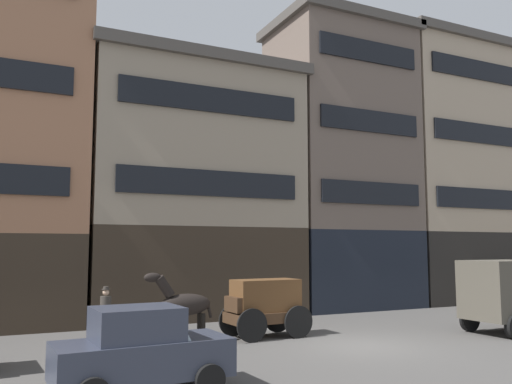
% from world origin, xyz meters
% --- Properties ---
extents(ground_plane, '(120.00, 120.00, 0.00)m').
position_xyz_m(ground_plane, '(0.00, 0.00, 0.00)').
color(ground_plane, '#4C4947').
extents(building_center_left, '(10.07, 5.65, 11.75)m').
position_xyz_m(building_center_left, '(-2.52, 9.53, 5.92)').
color(building_center_left, '#33281E').
rests_on(building_center_left, ground_plane).
extents(building_center_right, '(7.46, 5.65, 15.28)m').
position_xyz_m(building_center_right, '(5.90, 9.53, 7.69)').
color(building_center_right, black).
rests_on(building_center_right, ground_plane).
extents(building_far_right, '(8.05, 5.65, 15.47)m').
position_xyz_m(building_far_right, '(13.30, 9.53, 7.78)').
color(building_far_right, black).
rests_on(building_far_right, ground_plane).
extents(cargo_wagon, '(2.96, 1.63, 1.98)m').
position_xyz_m(cargo_wagon, '(-2.10, 2.75, 1.15)').
color(cargo_wagon, '#3D2819').
rests_on(cargo_wagon, ground_plane).
extents(draft_horse, '(2.35, 0.68, 2.30)m').
position_xyz_m(draft_horse, '(-5.05, 2.75, 1.27)').
color(draft_horse, black).
rests_on(draft_horse, ground_plane).
extents(sedan_dark, '(3.78, 2.03, 1.83)m').
position_xyz_m(sedan_dark, '(-7.61, -2.42, 0.91)').
color(sedan_dark, '#333847').
rests_on(sedan_dark, ground_plane).
extents(pedestrian_officer, '(0.45, 0.45, 1.79)m').
position_xyz_m(pedestrian_officer, '(-7.22, 4.37, 0.98)').
color(pedestrian_officer, '#38332D').
rests_on(pedestrian_officer, ground_plane).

